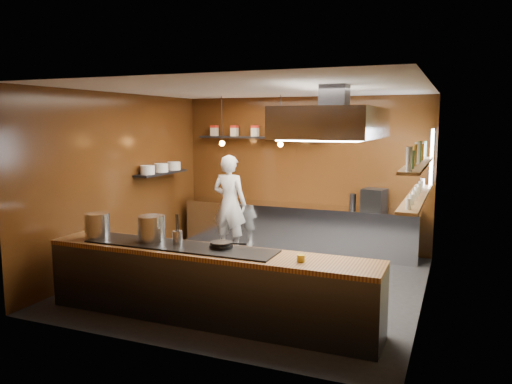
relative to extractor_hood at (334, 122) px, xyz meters
The scene contains 26 objects.
floor 2.85m from the extractor_hood, 162.90° to the left, with size 5.00×5.00×0.00m, color black.
back_wall 3.33m from the extractor_hood, 114.15° to the left, with size 5.00×5.00×0.00m, color #351909.
left_wall 3.95m from the extractor_hood, behind, with size 5.00×5.00×0.00m, color #351909.
right_wall 1.62m from the extractor_hood, 18.43° to the left, with size 5.00×5.00×0.00m, color #454327.
ceiling 1.45m from the extractor_hood, 162.90° to the left, with size 5.00×5.00×0.00m, color silver.
window_pane 2.47m from the extractor_hood, 61.29° to the left, with size 1.00×1.00×0.00m, color white.
prep_counter 3.54m from the extractor_hood, 116.83° to the left, with size 4.60×0.65×0.90m, color silver.
pass_counter 2.70m from the extractor_hood, 137.38° to the right, with size 4.40×0.72×0.94m.
tin_shelf 3.54m from the extractor_hood, 128.56° to the left, with size 2.60×0.26×0.04m, color black.
plate_shelf 4.02m from the extractor_hood, 158.96° to the left, with size 0.30×1.40×0.04m, color black.
bottle_shelf_upper 1.38m from the extractor_hood, 33.94° to the left, with size 0.26×2.80×0.04m, color brown.
bottle_shelf_lower 1.64m from the extractor_hood, 33.94° to the left, with size 0.26×2.80×0.04m, color brown.
extractor_hood is the anchor object (origin of this frame).
pendant_left 3.44m from the extractor_hood, 142.13° to the left, with size 0.10×0.10×0.95m.
pendant_right 2.60m from the extractor_hood, 125.54° to the left, with size 0.10×0.10×0.95m.
storage_tins 3.44m from the extractor_hood, 126.60° to the left, with size 2.43×0.13×0.22m.
plate_stacks 3.99m from the extractor_hood, 158.96° to the left, with size 0.26×1.16×0.16m.
bottles 1.33m from the extractor_hood, 33.94° to the left, with size 0.06×2.66×0.24m.
wine_glasses 1.59m from the extractor_hood, 33.94° to the left, with size 0.07×2.37×0.13m.
stockpot_large 3.52m from the extractor_hood, 157.73° to the right, with size 0.34×0.34×0.33m, color silver.
stockpot_small 2.81m from the extractor_hood, 152.44° to the right, with size 0.36×0.36×0.34m, color #B6B9BE.
utensil_crock 2.57m from the extractor_hood, 147.49° to the right, with size 0.13×0.13×0.17m, color silver.
frying_pan 2.21m from the extractor_hood, 135.95° to the right, with size 0.46×0.30×0.07m.
butter_jar 2.00m from the extractor_hood, 91.93° to the right, with size 0.09×0.09×0.08m, color gold.
espresso_machine 2.95m from the extractor_hood, 86.39° to the left, with size 0.40×0.38×0.40m, color black.
chef 3.55m from the extractor_hood, 141.50° to the left, with size 0.69×0.45×1.89m, color silver.
Camera 1 is at (2.89, -7.01, 2.51)m, focal length 35.00 mm.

